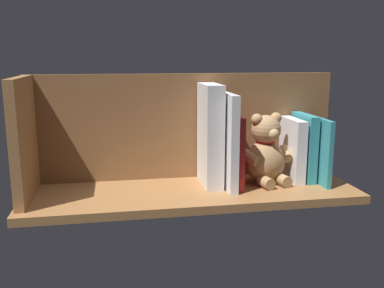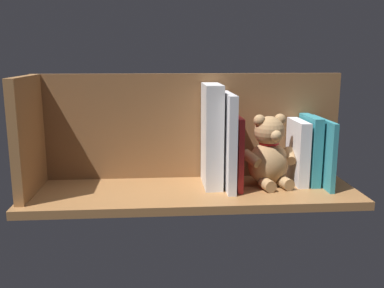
% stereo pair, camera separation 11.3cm
% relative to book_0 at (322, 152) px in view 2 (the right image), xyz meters
% --- Properties ---
extents(ground_plane, '(0.88, 0.28, 0.02)m').
position_rel_book_0_xyz_m(ground_plane, '(0.36, 0.02, -0.10)').
color(ground_plane, '#9E6B3D').
extents(shelf_back_panel, '(0.88, 0.02, 0.30)m').
position_rel_book_0_xyz_m(shelf_back_panel, '(0.36, -0.10, 0.06)').
color(shelf_back_panel, brown).
rests_on(shelf_back_panel, ground_plane).
extents(shelf_side_divider, '(0.02, 0.22, 0.30)m').
position_rel_book_0_xyz_m(shelf_side_divider, '(0.78, 0.02, 0.06)').
color(shelf_side_divider, '#9E6B3D').
rests_on(shelf_side_divider, ground_plane).
extents(book_0, '(0.01, 0.18, 0.18)m').
position_rel_book_0_xyz_m(book_0, '(0.00, 0.00, 0.00)').
color(book_0, teal).
rests_on(book_0, ground_plane).
extents(book_1, '(0.03, 0.13, 0.19)m').
position_rel_book_0_xyz_m(book_1, '(0.03, -0.02, 0.00)').
color(book_1, teal).
rests_on(book_1, ground_plane).
extents(book_2, '(0.03, 0.13, 0.18)m').
position_rel_book_0_xyz_m(book_2, '(0.06, -0.02, -0.00)').
color(book_2, silver).
rests_on(book_2, ground_plane).
extents(teddy_bear, '(0.16, 0.14, 0.20)m').
position_rel_book_0_xyz_m(teddy_bear, '(0.15, -0.01, -0.00)').
color(teddy_bear, tan).
rests_on(teddy_bear, ground_plane).
extents(book_3, '(0.01, 0.17, 0.20)m').
position_rel_book_0_xyz_m(book_3, '(0.24, -0.01, 0.01)').
color(book_3, red).
rests_on(book_3, ground_plane).
extents(book_4, '(0.02, 0.18, 0.26)m').
position_rel_book_0_xyz_m(book_4, '(0.26, 0.00, 0.04)').
color(book_4, silver).
rests_on(book_4, ground_plane).
extents(dictionary_thick_white, '(0.05, 0.14, 0.28)m').
position_rel_book_0_xyz_m(dictionary_thick_white, '(0.30, -0.02, 0.05)').
color(dictionary_thick_white, silver).
rests_on(dictionary_thick_white, ground_plane).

